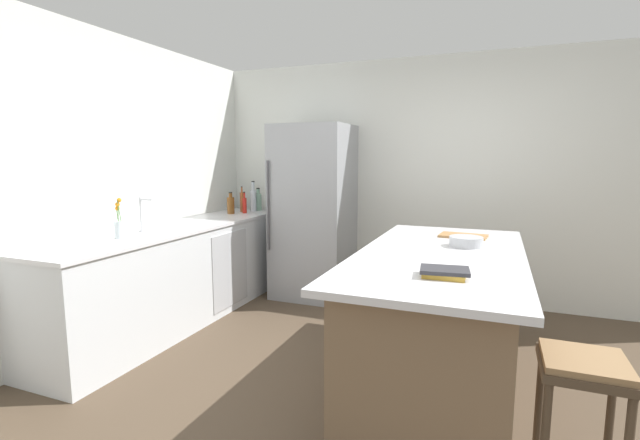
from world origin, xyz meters
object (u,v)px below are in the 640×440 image
at_px(refrigerator, 313,212).
at_px(sink_faucet, 142,214).
at_px(cutting_board, 463,236).
at_px(soda_bottle, 253,199).
at_px(gin_bottle, 258,201).
at_px(whiskey_bottle, 231,205).
at_px(bar_stool, 583,385).
at_px(flower_vase, 119,226).
at_px(kitchen_island, 438,319).
at_px(hot_sauce_bottle, 245,205).
at_px(cookbook_stack, 445,272).
at_px(vinegar_bottle, 242,201).
at_px(mixing_bowl, 466,242).

relative_size(refrigerator, sink_faucet, 6.33).
bearing_deg(refrigerator, sink_faucet, -120.33).
distance_m(sink_faucet, cutting_board, 2.67).
relative_size(soda_bottle, cutting_board, 0.96).
relative_size(gin_bottle, whiskey_bottle, 1.10).
bearing_deg(bar_stool, sink_faucet, 166.18).
bearing_deg(flower_vase, kitchen_island, 7.87).
xyz_separation_m(refrigerator, hot_sauce_bottle, (-0.80, -0.13, 0.06)).
bearing_deg(flower_vase, cutting_board, 21.43).
distance_m(kitchen_island, gin_bottle, 2.95).
xyz_separation_m(kitchen_island, bar_stool, (0.72, -0.81, 0.08)).
bearing_deg(hot_sauce_bottle, whiskey_bottle, -138.22).
distance_m(refrigerator, cutting_board, 1.88).
xyz_separation_m(bar_stool, whiskey_bottle, (-3.19, 2.14, 0.46)).
height_order(sink_faucet, cookbook_stack, sink_faucet).
relative_size(flower_vase, gin_bottle, 1.19).
bearing_deg(bar_stool, flower_vase, 171.37).
bearing_deg(refrigerator, vinegar_bottle, -178.29).
distance_m(flower_vase, cookbook_stack, 2.53).
height_order(sink_faucet, cutting_board, sink_faucet).
height_order(soda_bottle, cutting_board, soda_bottle).
bearing_deg(soda_bottle, bar_stool, -38.41).
distance_m(bar_stool, sink_faucet, 3.33).
relative_size(sink_faucet, mixing_bowl, 1.31).
relative_size(sink_faucet, whiskey_bottle, 1.21).
xyz_separation_m(soda_bottle, whiskey_bottle, (-0.12, -0.30, -0.04)).
bearing_deg(whiskey_bottle, sink_faucet, -90.24).
bearing_deg(flower_vase, gin_bottle, 87.58).
bearing_deg(sink_faucet, whiskey_bottle, 89.76).
bearing_deg(gin_bottle, soda_bottle, -102.96).
relative_size(kitchen_island, bar_stool, 3.23).
distance_m(kitchen_island, bar_stool, 1.09).
xyz_separation_m(gin_bottle, vinegar_bottle, (-0.11, -0.18, 0.01)).
bearing_deg(refrigerator, soda_bottle, 175.08).
bearing_deg(cookbook_stack, gin_bottle, 136.19).
height_order(refrigerator, vinegar_bottle, refrigerator).
xyz_separation_m(refrigerator, cookbook_stack, (1.64, -2.17, 0.00)).
bearing_deg(kitchen_island, sink_faucet, -179.43).
relative_size(sink_faucet, flower_vase, 0.93).
bearing_deg(cutting_board, whiskey_bottle, 165.35).
bearing_deg(cookbook_stack, vinegar_bottle, 139.80).
bearing_deg(mixing_bowl, whiskey_bottle, 158.02).
bearing_deg(cutting_board, flower_vase, -158.57).
bearing_deg(bar_stool, kitchen_island, 131.51).
bearing_deg(gin_bottle, cutting_board, -23.48).
bearing_deg(whiskey_bottle, vinegar_bottle, 83.39).
height_order(sink_faucet, soda_bottle, soda_bottle).
bearing_deg(flower_vase, vinegar_bottle, 90.87).
bearing_deg(soda_bottle, whiskey_bottle, -111.64).
bearing_deg(mixing_bowl, cutting_board, 96.59).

